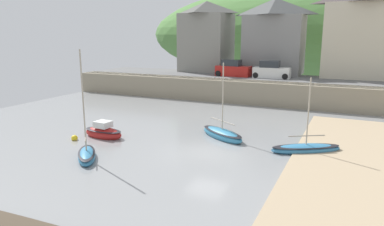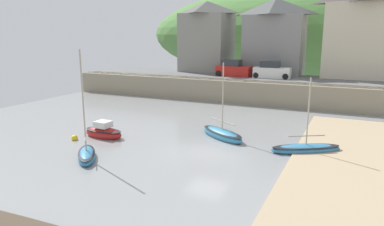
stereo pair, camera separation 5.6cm
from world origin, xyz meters
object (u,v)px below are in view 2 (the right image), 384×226
Objects in this scene: sailboat_white_hull at (103,132)px; rowboat_small_beached at (87,154)px; mooring_buoy at (75,138)px; waterfront_building_right at (366,32)px; fishing_boat_green at (222,134)px; parked_car_near_slipway at (233,69)px; waterfront_building_left at (207,36)px; waterfront_building_centre at (275,36)px; dinghy_open_wooden at (306,148)px; parked_car_by_wall at (272,71)px.

rowboat_small_beached is at bearing -59.79° from sailboat_white_hull.
mooring_buoy is (-3.41, 2.67, -0.14)m from rowboat_small_beached.
waterfront_building_right is 31.14m from sailboat_white_hull.
parked_car_near_slipway is at bearing 139.28° from fishing_boat_green.
rowboat_small_beached reaches higher than sailboat_white_hull.
waterfront_building_left reaches higher than fishing_boat_green.
waterfront_building_centre is at bearing 0.00° from waterfront_building_left.
mooring_buoy is at bearing -106.76° from waterfront_building_centre.
dinghy_open_wooden reaches higher than mooring_buoy.
rowboat_small_beached is 25.06m from parked_car_near_slipway.
waterfront_building_right reaches higher than waterfront_building_left.
waterfront_building_left is 25.06m from fishing_boat_green.
sailboat_white_hull is (-2.03, 4.15, 0.08)m from rowboat_small_beached.
fishing_boat_green is 12.35× the size of mooring_buoy.
waterfront_building_centre is 1.38× the size of rowboat_small_beached.
fishing_boat_green is 17.58m from parked_car_by_wall.
dinghy_open_wooden is at bearing -72.38° from parked_car_by_wall.
fishing_boat_green is (7.89, 3.40, -0.07)m from sailboat_white_hull.
parked_car_near_slipway is at bearing 86.05° from sailboat_white_hull.
dinghy_open_wooden is at bearing -72.48° from waterfront_building_centre.
waterfront_building_left is 30.47m from rowboat_small_beached.
waterfront_building_right is 1.53× the size of rowboat_small_beached.
sailboat_white_hull is 0.66× the size of dinghy_open_wooden.
parked_car_near_slipway is 1.01× the size of parked_car_by_wall.
waterfront_building_centre is 5.98m from parked_car_by_wall.
waterfront_building_centre is 2.20× the size of parked_car_near_slipway.
mooring_buoy is at bearing -167.70° from rowboat_small_beached.
waterfront_building_right is 1.82× the size of fishing_boat_green.
sailboat_white_hull is (2.39, -25.23, -6.68)m from waterfront_building_left.
parked_car_near_slipway is (-13.86, -4.50, -4.34)m from waterfront_building_right.
fishing_boat_green is at bearing -112.16° from waterfront_building_right.
waterfront_building_centre is 2.21× the size of parked_car_by_wall.
mooring_buoy is at bearing -128.85° from sailboat_white_hull.
fishing_boat_green reaches higher than parked_car_near_slipway.
parked_car_near_slipway reaches higher than sailboat_white_hull.
dinghy_open_wooden reaches higher than sailboat_white_hull.
waterfront_building_left is 2.19× the size of parked_car_near_slipway.
waterfront_building_right reaches higher than rowboat_small_beached.
dinghy_open_wooden is at bearing -54.34° from waterfront_building_left.
waterfront_building_centre is (9.06, 0.00, 0.03)m from waterfront_building_left.
rowboat_small_beached is 13.59m from dinghy_open_wooden.
parked_car_near_slipway is at bearing -40.28° from waterfront_building_left.
parked_car_by_wall is 9.20× the size of mooring_buoy.
dinghy_open_wooden is at bearing -97.56° from waterfront_building_right.
parked_car_by_wall is (-9.31, -4.50, -4.34)m from waterfront_building_right.
waterfront_building_right reaches higher than fishing_boat_green.
waterfront_building_left is at bearing 153.82° from parked_car_by_wall.
dinghy_open_wooden is 1.17× the size of parked_car_by_wall.
rowboat_small_beached is 25.63m from parked_car_by_wall.
waterfront_building_centre is 1.88× the size of dinghy_open_wooden.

